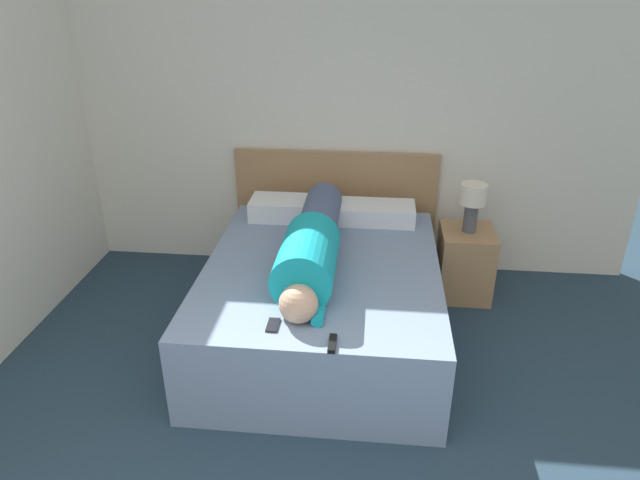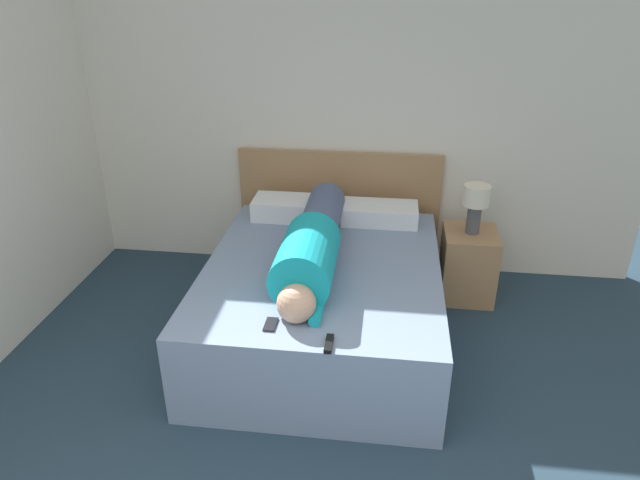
% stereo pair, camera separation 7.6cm
% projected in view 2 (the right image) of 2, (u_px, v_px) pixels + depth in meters
% --- Properties ---
extents(wall_back, '(5.13, 0.06, 2.60)m').
position_uv_depth(wall_back, '(325.00, 116.00, 4.56)').
color(wall_back, silver).
rests_on(wall_back, ground_plane).
extents(bed, '(1.56, 1.92, 0.59)m').
position_uv_depth(bed, '(323.00, 302.00, 3.93)').
color(bed, '#7589A8').
rests_on(bed, ground_plane).
extents(headboard, '(1.68, 0.04, 1.03)m').
position_uv_depth(headboard, '(339.00, 211.00, 4.83)').
color(headboard, '#A37A51').
rests_on(headboard, ground_plane).
extents(nightstand, '(0.40, 0.44, 0.55)m').
position_uv_depth(nightstand, '(468.00, 264.00, 4.46)').
color(nightstand, '#A37A51').
rests_on(nightstand, ground_plane).
extents(table_lamp, '(0.20, 0.20, 0.38)m').
position_uv_depth(table_lamp, '(476.00, 202.00, 4.23)').
color(table_lamp, '#4C4C51').
rests_on(table_lamp, nightstand).
extents(person_lying, '(0.36, 1.61, 0.36)m').
position_uv_depth(person_lying, '(312.00, 245.00, 3.70)').
color(person_lying, tan).
rests_on(person_lying, bed).
extents(pillow_near_headboard, '(0.61, 0.31, 0.15)m').
position_uv_depth(pillow_near_headboard, '(293.00, 208.00, 4.48)').
color(pillow_near_headboard, white).
rests_on(pillow_near_headboard, bed).
extents(pillow_second, '(0.58, 0.31, 0.14)m').
position_uv_depth(pillow_second, '(380.00, 213.00, 4.41)').
color(pillow_second, white).
rests_on(pillow_second, bed).
extents(tv_remote, '(0.04, 0.15, 0.02)m').
position_uv_depth(tv_remote, '(329.00, 344.00, 2.98)').
color(tv_remote, black).
rests_on(tv_remote, bed).
extents(cell_phone, '(0.06, 0.13, 0.01)m').
position_uv_depth(cell_phone, '(271.00, 324.00, 3.16)').
color(cell_phone, black).
rests_on(cell_phone, bed).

